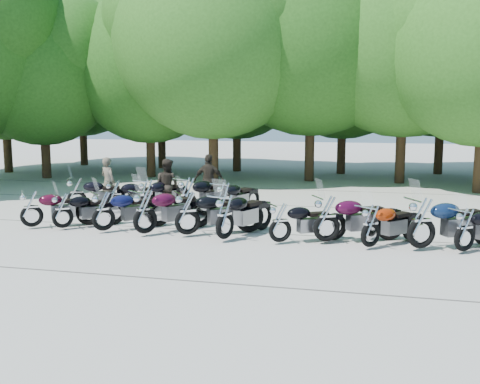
% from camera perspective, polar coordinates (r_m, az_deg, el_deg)
% --- Properties ---
extents(ground, '(90.00, 90.00, 0.00)m').
position_cam_1_polar(ground, '(13.84, -1.46, -5.39)').
color(ground, '#A49E94').
rests_on(ground, ground).
extents(tree_0, '(7.50, 7.50, 9.21)m').
position_cam_1_polar(tree_0, '(32.19, -22.97, 11.56)').
color(tree_0, '#3A2614').
rests_on(tree_0, ground).
extents(tree_1, '(6.97, 6.97, 8.55)m').
position_cam_1_polar(tree_1, '(28.82, -19.50, 11.41)').
color(tree_1, '#3A2614').
rests_on(tree_1, ground).
extents(tree_2, '(7.31, 7.31, 8.97)m').
position_cam_1_polar(tree_2, '(28.04, -9.25, 12.38)').
color(tree_2, '#3A2614').
rests_on(tree_2, ground).
extents(tree_3, '(8.70, 8.70, 10.67)m').
position_cam_1_polar(tree_3, '(25.41, -2.79, 15.20)').
color(tree_3, '#3A2614').
rests_on(tree_3, ground).
extents(tree_4, '(9.13, 9.13, 11.20)m').
position_cam_1_polar(tree_4, '(26.45, 7.29, 15.55)').
color(tree_4, '#3A2614').
rests_on(tree_4, ground).
extents(tree_5, '(9.04, 9.04, 11.10)m').
position_cam_1_polar(tree_5, '(26.42, 16.45, 15.16)').
color(tree_5, '#3A2614').
rests_on(tree_5, ground).
extents(tree_9, '(7.59, 7.59, 9.32)m').
position_cam_1_polar(tree_9, '(35.06, -15.88, 11.68)').
color(tree_9, '#3A2614').
rests_on(tree_9, ground).
extents(tree_10, '(7.78, 7.78, 9.55)m').
position_cam_1_polar(tree_10, '(32.27, -8.11, 12.47)').
color(tree_10, '#3A2614').
rests_on(tree_10, ground).
extents(tree_11, '(7.56, 7.56, 9.28)m').
position_cam_1_polar(tree_11, '(30.37, -0.32, 12.52)').
color(tree_11, '#3A2614').
rests_on(tree_11, ground).
extents(tree_12, '(7.88, 7.88, 9.67)m').
position_cam_1_polar(tree_12, '(29.60, 10.49, 12.93)').
color(tree_12, '#3A2614').
rests_on(tree_12, ground).
extents(tree_13, '(8.31, 8.31, 10.20)m').
position_cam_1_polar(tree_13, '(30.75, 19.99, 12.99)').
color(tree_13, '#3A2614').
rests_on(tree_13, ground).
extents(motorcycle_0, '(2.13, 1.76, 1.21)m').
position_cam_1_polar(motorcycle_0, '(16.57, -20.44, -1.49)').
color(motorcycle_0, '#370718').
rests_on(motorcycle_0, ground).
extents(motorcycle_1, '(1.89, 1.87, 1.15)m').
position_cam_1_polar(motorcycle_1, '(16.17, -17.60, -1.70)').
color(motorcycle_1, black).
rests_on(motorcycle_1, ground).
extents(motorcycle_2, '(2.05, 2.09, 1.27)m').
position_cam_1_polar(motorcycle_2, '(15.47, -13.72, -1.77)').
color(motorcycle_2, '#0C0F37').
rests_on(motorcycle_2, ground).
extents(motorcycle_3, '(2.07, 2.40, 1.38)m').
position_cam_1_polar(motorcycle_3, '(14.85, -9.63, -1.83)').
color(motorcycle_3, '#3B0820').
rests_on(motorcycle_3, ground).
extents(motorcycle_4, '(2.40, 1.94, 1.36)m').
position_cam_1_polar(motorcycle_4, '(14.58, -5.35, -1.99)').
color(motorcycle_4, black).
rests_on(motorcycle_4, ground).
extents(motorcycle_5, '(1.57, 2.48, 1.35)m').
position_cam_1_polar(motorcycle_5, '(14.04, -1.56, -2.37)').
color(motorcycle_5, black).
rests_on(motorcycle_5, ground).
extents(motorcycle_6, '(2.08, 1.61, 1.16)m').
position_cam_1_polar(motorcycle_6, '(13.79, 4.11, -2.98)').
color(motorcycle_6, black).
rests_on(motorcycle_6, ground).
extents(motorcycle_7, '(2.48, 1.79, 1.37)m').
position_cam_1_polar(motorcycle_7, '(13.93, 8.80, -2.52)').
color(motorcycle_7, '#340721').
rests_on(motorcycle_7, ground).
extents(motorcycle_8, '(1.91, 2.03, 1.21)m').
position_cam_1_polar(motorcycle_8, '(13.61, 13.15, -3.24)').
color(motorcycle_8, '#932305').
rests_on(motorcycle_8, ground).
extents(motorcycle_9, '(2.60, 1.87, 1.43)m').
position_cam_1_polar(motorcycle_9, '(13.74, 17.98, -2.84)').
color(motorcycle_9, '#0D1C3A').
rests_on(motorcycle_9, ground).
extents(motorcycle_10, '(2.04, 1.85, 1.20)m').
position_cam_1_polar(motorcycle_10, '(13.85, 21.88, -3.45)').
color(motorcycle_10, black).
rests_on(motorcycle_10, ground).
extents(motorcycle_11, '(2.32, 1.45, 1.26)m').
position_cam_1_polar(motorcycle_11, '(18.90, -16.26, -0.07)').
color(motorcycle_11, black).
rests_on(motorcycle_11, ground).
extents(motorcycle_12, '(2.06, 1.82, 1.20)m').
position_cam_1_polar(motorcycle_12, '(18.35, -12.58, -0.28)').
color(motorcycle_12, black).
rests_on(motorcycle_12, ground).
extents(motorcycle_13, '(1.46, 2.39, 1.30)m').
position_cam_1_polar(motorcycle_13, '(17.73, -9.48, -0.32)').
color(motorcycle_13, black).
rests_on(motorcycle_13, ground).
extents(motorcycle_14, '(1.97, 2.52, 1.41)m').
position_cam_1_polar(motorcycle_14, '(17.17, -5.36, -0.34)').
color(motorcycle_14, black).
rests_on(motorcycle_14, ground).
extents(motorcycle_15, '(1.41, 2.30, 1.25)m').
position_cam_1_polar(motorcycle_15, '(17.02, -1.69, -0.65)').
color(motorcycle_15, black).
rests_on(motorcycle_15, ground).
extents(rider_0, '(0.73, 0.62, 1.69)m').
position_cam_1_polar(rider_0, '(19.70, -13.26, 1.01)').
color(rider_0, brown).
rests_on(rider_0, ground).
extents(rider_1, '(1.00, 0.88, 1.72)m').
position_cam_1_polar(rider_1, '(18.35, -7.42, 0.69)').
color(rider_1, black).
rests_on(rider_1, ground).
extents(rider_2, '(1.06, 0.44, 1.81)m').
position_cam_1_polar(rider_2, '(19.01, -3.15, 1.14)').
color(rider_2, black).
rests_on(rider_2, ground).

